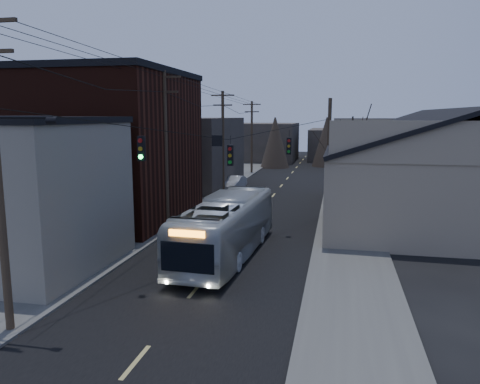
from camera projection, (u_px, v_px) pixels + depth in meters
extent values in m
cube|color=black|center=(270.00, 199.00, 40.93)|extent=(9.00, 110.00, 0.02)
cube|color=#474744|center=(199.00, 196.00, 42.24)|extent=(4.00, 110.00, 0.12)
cube|color=#474744|center=(346.00, 201.00, 39.60)|extent=(4.00, 110.00, 0.12)
cube|color=gray|center=(17.00, 196.00, 21.91)|extent=(8.00, 8.00, 7.00)
cube|color=black|center=(108.00, 148.00, 32.49)|extent=(10.00, 12.00, 10.00)
cube|color=#342F2A|center=(188.00, 152.00, 48.09)|extent=(9.00, 14.00, 7.00)
cube|color=gray|center=(443.00, 183.00, 33.05)|extent=(16.00, 20.00, 5.00)
cube|color=black|center=(386.00, 129.00, 33.25)|extent=(8.16, 20.60, 2.86)
cube|color=#342F2A|center=(265.00, 142.00, 75.46)|extent=(10.00, 12.00, 6.00)
cube|color=#342F2A|center=(347.00, 144.00, 77.73)|extent=(12.00, 14.00, 5.00)
cone|color=black|center=(351.00, 174.00, 29.37)|extent=(0.40, 0.40, 7.20)
cylinder|color=#382B1E|center=(166.00, 151.00, 29.55)|extent=(0.28, 0.28, 10.00)
cube|color=#382B1E|center=(164.00, 77.00, 28.80)|extent=(2.20, 0.12, 0.12)
cylinder|color=#382B1E|center=(223.00, 142.00, 44.07)|extent=(0.28, 0.28, 9.50)
cube|color=#382B1E|center=(223.00, 95.00, 43.37)|extent=(2.20, 0.12, 0.12)
cylinder|color=#382B1E|center=(252.00, 138.00, 58.60)|extent=(0.28, 0.28, 9.00)
cube|color=#382B1E|center=(252.00, 104.00, 57.93)|extent=(2.20, 0.12, 0.12)
cylinder|color=#382B1E|center=(328.00, 157.00, 34.40)|extent=(0.28, 0.28, 8.50)
cube|color=black|center=(142.00, 149.00, 18.64)|extent=(0.28, 0.20, 1.00)
cube|color=black|center=(230.00, 155.00, 22.56)|extent=(0.28, 0.20, 1.00)
cube|color=black|center=(289.00, 146.00, 27.89)|extent=(0.28, 0.20, 1.00)
imported|color=#A8AEB4|center=(226.00, 227.00, 24.06)|extent=(3.22, 11.36, 3.13)
imported|color=#A4A7AC|center=(235.00, 183.00, 46.64)|extent=(1.77, 3.98, 1.27)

